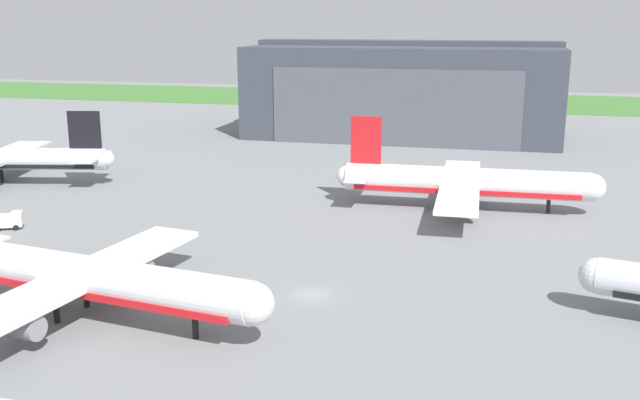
% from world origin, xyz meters
% --- Properties ---
extents(ground_plane, '(440.00, 440.00, 0.00)m').
position_xyz_m(ground_plane, '(0.00, 0.00, 0.00)').
color(ground_plane, slate).
extents(grass_field_strip, '(440.00, 56.00, 0.08)m').
position_xyz_m(grass_field_strip, '(0.00, 179.75, 0.04)').
color(grass_field_strip, '#3F7331').
rests_on(grass_field_strip, ground_plane).
extents(maintenance_hangar, '(70.18, 38.37, 21.84)m').
position_xyz_m(maintenance_hangar, '(-4.87, 106.65, 10.46)').
color(maintenance_hangar, '#383D47').
rests_on(maintenance_hangar, ground_plane).
extents(airliner_far_right, '(37.97, 33.82, 13.07)m').
position_xyz_m(airliner_far_right, '(13.01, 37.81, 3.92)').
color(airliner_far_right, silver).
rests_on(airliner_far_right, ground_plane).
extents(airliner_near_left, '(38.23, 33.70, 12.47)m').
position_xyz_m(airliner_near_left, '(-19.07, -10.27, 3.91)').
color(airliner_near_left, silver).
rests_on(airliner_near_left, ground_plane).
extents(baggage_tug, '(4.20, 3.49, 2.22)m').
position_xyz_m(baggage_tug, '(-44.63, 13.10, 1.16)').
color(baggage_tug, white).
rests_on(baggage_tug, ground_plane).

